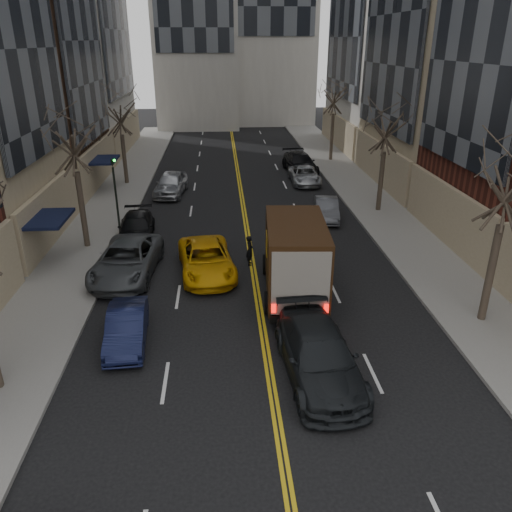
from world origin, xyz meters
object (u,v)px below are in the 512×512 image
Objects in this scene: observer_sedan at (319,355)px; pedestrian at (250,250)px; taxi at (206,259)px; ups_truck at (294,257)px.

pedestrian is at bearing 96.78° from observer_sedan.
observer_sedan is 9.18m from taxi.
pedestrian is (-1.74, 3.30, -1.01)m from ups_truck.
ups_truck is 4.68m from taxi.
taxi is 3.47× the size of pedestrian.
ups_truck reaches higher than taxi.
ups_truck is at bearing 86.09° from observer_sedan.
ups_truck is 6.00m from observer_sedan.
taxi is at bearing 111.12° from observer_sedan.
pedestrian is at bearing 15.71° from taxi.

